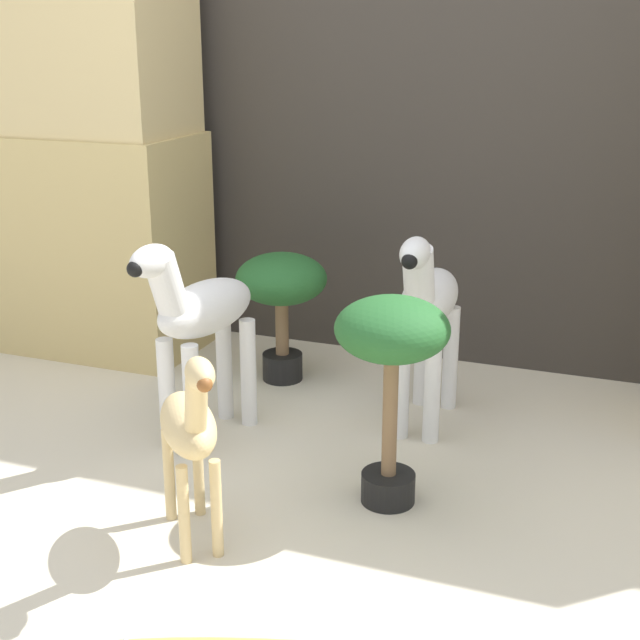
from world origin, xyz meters
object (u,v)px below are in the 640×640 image
at_px(potted_palm_back, 281,288).
at_px(zebra_left, 199,319).
at_px(zebra_right, 427,309).
at_px(giraffe_figurine, 190,427).
at_px(potted_palm_front, 392,349).

bearing_deg(potted_palm_back, zebra_left, -93.36).
bearing_deg(zebra_right, giraffe_figurine, -112.52).
relative_size(zebra_left, potted_palm_front, 1.15).
bearing_deg(potted_palm_back, giraffe_figurine, -78.51).
xyz_separation_m(zebra_right, potted_palm_back, (-0.57, 0.20, -0.05)).
distance_m(zebra_left, potted_palm_back, 0.55).
height_order(zebra_left, potted_palm_back, zebra_left).
height_order(zebra_right, potted_palm_back, zebra_right).
height_order(zebra_right, giraffe_figurine, zebra_right).
height_order(zebra_left, giraffe_figurine, zebra_left).
xyz_separation_m(zebra_right, potted_palm_front, (0.03, -0.50, 0.04)).
bearing_deg(giraffe_figurine, potted_palm_front, 42.70).
distance_m(potted_palm_front, potted_palm_back, 0.93).
bearing_deg(potted_palm_front, zebra_left, 165.86).
distance_m(zebra_left, giraffe_figurine, 0.58).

